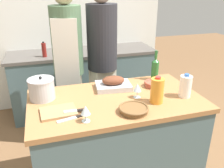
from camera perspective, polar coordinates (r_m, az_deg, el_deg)
name	(u,v)px	position (r m, az deg, el deg)	size (l,w,h in m)	color
kitchen_island	(116,143)	(2.17, 0.92, -14.00)	(1.40, 0.78, 0.89)	#4C666B
back_counter	(84,81)	(3.48, -6.77, 0.80)	(2.02, 0.60, 0.89)	#4C666B
back_wall	(77,19)	(3.60, -8.45, 15.16)	(2.52, 0.10, 2.55)	silver
roasting_pan	(113,84)	(2.10, 0.29, 0.06)	(0.33, 0.25, 0.12)	#BCBCC1
wicker_basket	(134,109)	(1.73, 5.25, -6.05)	(0.22, 0.22, 0.04)	brown
cutting_board	(58,112)	(1.77, -12.75, -6.50)	(0.27, 0.21, 0.02)	#AD7F51
stock_pot	(42,89)	(1.98, -16.55, -1.14)	(0.21, 0.21, 0.19)	#B7B7BC
mixing_bowl	(153,84)	(2.18, 9.75, 0.08)	(0.16, 0.16, 0.05)	#A84C38
juice_jug	(157,91)	(1.86, 10.80, -1.55)	(0.10, 0.10, 0.22)	orange
milk_jug	(185,86)	(2.02, 17.26, -0.51)	(0.10, 0.10, 0.20)	white
wine_bottle_green	(155,68)	(2.32, 10.32, 3.75)	(0.07, 0.07, 0.29)	#28662D
wine_glass_left	(137,88)	(1.93, 6.12, -0.94)	(0.07, 0.07, 0.12)	silver
wine_glass_right	(85,111)	(1.60, -6.40, -6.37)	(0.07, 0.07, 0.12)	silver
knife_chef	(74,118)	(1.69, -9.18, -8.00)	(0.23, 0.08, 0.01)	#B7B7BC
knife_paring	(75,111)	(1.73, -8.82, -6.35)	(0.16, 0.04, 0.01)	#B7B7BC
stand_mixer	(73,43)	(3.30, -9.44, 9.82)	(0.18, 0.14, 0.30)	#333842
condiment_bottle_tall	(44,50)	(3.14, -16.03, 7.90)	(0.06, 0.06, 0.20)	maroon
condiment_bottle_short	(115,41)	(3.56, 0.69, 10.32)	(0.05, 0.05, 0.18)	#332D28
person_cook_aproned	(68,61)	(2.59, -10.46, 5.49)	(0.32, 0.34, 1.76)	beige
person_cook_guest	(102,57)	(2.70, -2.35, 6.51)	(0.33, 0.33, 1.77)	beige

